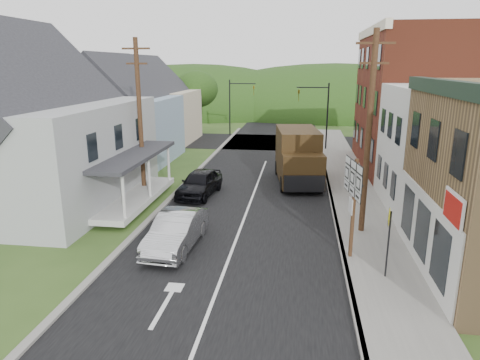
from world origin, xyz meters
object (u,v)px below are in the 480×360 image
at_px(dark_sedan, 200,183).
at_px(delivery_van, 298,157).
at_px(silver_sedan, 176,231).
at_px(warning_sign, 389,233).
at_px(route_sign_cluster, 353,194).

bearing_deg(dark_sedan, delivery_van, 39.35).
xyz_separation_m(silver_sedan, warning_sign, (8.22, -1.66, 1.08)).
xyz_separation_m(dark_sedan, delivery_van, (5.71, 3.70, 1.00)).
distance_m(dark_sedan, delivery_van, 6.88).
xyz_separation_m(dark_sedan, warning_sign, (8.99, -9.16, 1.07)).
bearing_deg(route_sign_cluster, silver_sedan, 170.10).
bearing_deg(silver_sedan, warning_sign, -8.35).
bearing_deg(dark_sedan, warning_sign, -39.15).
distance_m(route_sign_cluster, warning_sign, 2.11).
bearing_deg(dark_sedan, silver_sedan, -77.75).
relative_size(delivery_van, warning_sign, 2.47).
distance_m(delivery_van, route_sign_cluster, 11.56).
xyz_separation_m(silver_sedan, delivery_van, (4.94, 11.21, 1.01)).
distance_m(delivery_van, warning_sign, 13.28).
height_order(silver_sedan, route_sign_cluster, route_sign_cluster).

